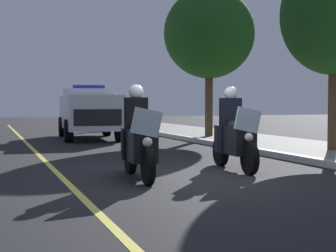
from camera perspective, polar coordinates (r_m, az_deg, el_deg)
ground_plane at (r=9.50m, az=2.42°, el=-5.74°), size 80.00×80.00×0.00m
lane_stripe_center at (r=8.91m, az=-11.15°, el=-6.33°), size 48.00×0.12×0.01m
police_motorcycle_lead_left at (r=9.26m, az=-3.35°, el=-1.61°), size 2.14×0.62×1.72m
police_motorcycle_lead_right at (r=10.52m, az=7.41°, el=-1.11°), size 2.14×0.62×1.72m
police_suv at (r=19.63m, az=-8.84°, el=1.69°), size 5.03×2.36×2.05m
cyclist_background at (r=25.28m, az=-7.01°, el=1.41°), size 1.76×0.34×1.69m
tree_mid_block at (r=14.75m, az=18.10°, el=11.72°), size 2.88×2.88×5.28m
tree_far_back at (r=19.67m, az=4.63°, el=10.27°), size 3.44×3.44×5.61m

